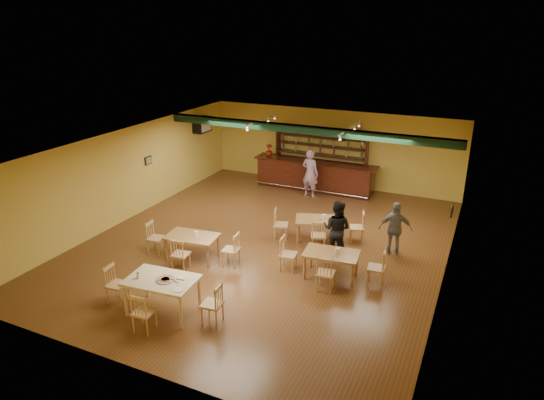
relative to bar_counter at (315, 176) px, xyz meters
The scene contains 22 objects.
floor 5.20m from the bar_counter, 85.67° to the right, with size 12.00×12.00×0.00m, color brown.
ceiling_beam 3.31m from the bar_counter, 80.59° to the right, with size 10.00×0.30×0.25m, color black.
track_rail_left 3.27m from the bar_counter, 128.87° to the right, with size 0.05×2.50×0.05m, color white.
track_rail_right 3.45m from the bar_counter, 44.36° to the right, with size 0.05×2.50×0.05m, color white.
ac_unit 4.85m from the bar_counter, 167.84° to the right, with size 0.34×0.70×0.48m, color white.
picture_left 6.28m from the bar_counter, 137.82° to the right, with size 0.04×0.34×0.28m, color black.
picture_right 7.19m from the bar_counter, 40.95° to the right, with size 0.04×0.34×0.28m, color black.
bar_counter is the anchor object (origin of this frame).
back_bar_hutch 0.85m from the bar_counter, 90.00° to the left, with size 3.72×0.40×2.28m, color #36110A.
poinsettia 2.11m from the bar_counter, behind, with size 0.26×0.26×0.47m, color #991F0E.
dining_table_b 4.62m from the bar_counter, 68.41° to the right, with size 1.37×0.82×0.68m, color brown.
dining_table_c 6.98m from the bar_counter, 98.64° to the right, with size 1.40×0.84×0.70m, color brown.
dining_table_d 6.83m from the bar_counter, 66.39° to the right, with size 1.38×0.83×0.69m, color brown.
near_table 9.35m from the bar_counter, 91.29° to the right, with size 1.56×1.00×0.83m, color #D0BD8C.
pizza_tray 9.35m from the bar_counter, 90.61° to the right, with size 0.40×0.40×0.01m, color silver.
parmesan_shaker 9.55m from the bar_counter, 94.28° to the right, with size 0.07×0.07×0.11m, color #EAE5C6.
napkin_stack 9.13m from the bar_counter, 88.88° to the right, with size 0.20×0.15×0.03m, color white.
pizza_server 9.30m from the bar_counter, 89.59° to the right, with size 0.32×0.09×0.00m, color silver.
side_plate 9.58m from the bar_counter, 87.61° to the right, with size 0.22×0.22×0.01m, color white.
patron_bar 0.90m from the bar_counter, 82.04° to the right, with size 0.66×0.43×1.81m, color #89499E.
patron_right_a 5.68m from the bar_counter, 63.86° to the right, with size 0.81×0.63×1.66m, color black.
patron_right_b 5.80m from the bar_counter, 47.25° to the right, with size 0.91×0.38×1.55m, color slate.
Camera 1 is at (5.56, -11.68, 6.24)m, focal length 31.81 mm.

